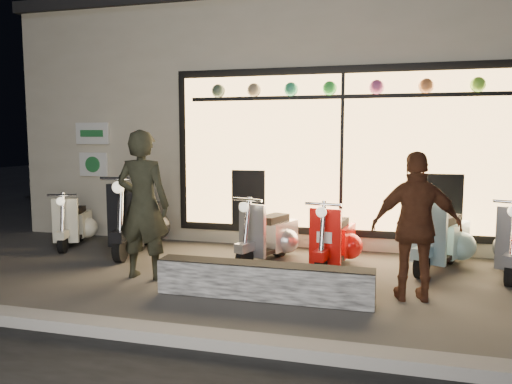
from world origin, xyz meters
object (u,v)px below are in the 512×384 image
scooter_silver (271,234)px  scooter_red (335,240)px  graffiti_barrier (264,281)px  woman (416,227)px  man (143,205)px

scooter_silver → scooter_red: (0.94, -0.14, 0.00)m
graffiti_barrier → woman: woman is taller
graffiti_barrier → man: 1.88m
man → graffiti_barrier: bearing=165.5°
man → woman: 3.30m
graffiti_barrier → scooter_silver: size_ratio=1.89×
scooter_silver → man: bearing=-115.4°
scooter_silver → graffiti_barrier: bearing=-59.9°
woman → scooter_silver: bearing=-43.5°
graffiti_barrier → woman: 1.78m
scooter_red → woman: size_ratio=0.79×
scooter_red → woman: bearing=-41.8°
scooter_silver → man: (-1.35, -1.35, 0.57)m
scooter_red → woman: 1.64m
man → woman: (3.29, -0.01, -0.12)m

